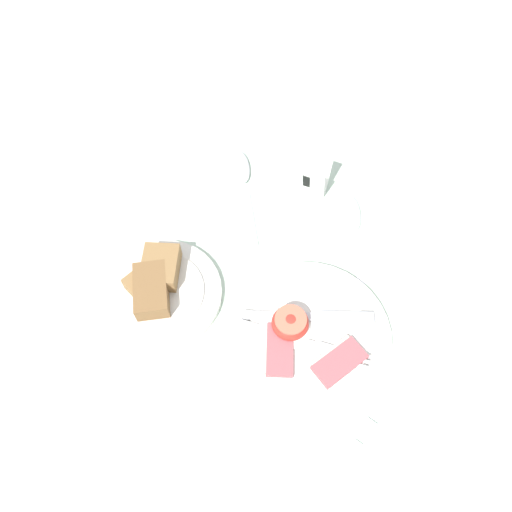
{
  "coord_description": "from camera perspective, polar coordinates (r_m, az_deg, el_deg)",
  "views": [
    {
      "loc": [
        0.09,
        -0.26,
        0.67
      ],
      "look_at": [
        -0.04,
        0.09,
        0.02
      ],
      "focal_mm": 35.0,
      "sensor_mm": 36.0,
      "label": 1
    }
  ],
  "objects": [
    {
      "name": "bread_plate",
      "position": [
        0.74,
        -11.16,
        -3.66
      ],
      "size": [
        0.18,
        0.18,
        0.05
      ],
      "color": "silver",
      "rests_on": "ground_plane"
    },
    {
      "name": "number_card",
      "position": [
        0.82,
        6.09,
        9.02
      ],
      "size": [
        0.06,
        0.05,
        0.07
      ],
      "rotation": [
        0.0,
        0.0,
        -0.04
      ],
      "color": "white",
      "rests_on": "ground_plane"
    },
    {
      "name": "fork_on_cloth",
      "position": [
        0.68,
        10.94,
        -21.29
      ],
      "size": [
        0.07,
        0.18,
        0.01
      ],
      "rotation": [
        0.0,
        0.0,
        1.28
      ],
      "color": "silver",
      "rests_on": "ground_plane"
    },
    {
      "name": "breakfast_plate",
      "position": [
        0.71,
        5.77,
        -8.77
      ],
      "size": [
        0.23,
        0.23,
        0.04
      ],
      "color": "silver",
      "rests_on": "ground_plane"
    },
    {
      "name": "sugar_cup",
      "position": [
        0.8,
        18.7,
        3.23
      ],
      "size": [
        0.1,
        0.1,
        0.07
      ],
      "color": "white",
      "rests_on": "ground_plane"
    },
    {
      "name": "teaspoon_by_saucer",
      "position": [
        0.85,
        -1.4,
        8.75
      ],
      "size": [
        0.11,
        0.18,
        0.01
      ],
      "rotation": [
        0.0,
        0.0,
        2.07
      ],
      "color": "silver",
      "rests_on": "ground_plane"
    },
    {
      "name": "ground_plane",
      "position": [
        0.72,
        0.58,
        -7.4
      ],
      "size": [
        3.0,
        3.0,
        0.0
      ],
      "primitive_type": "plane",
      "color": "#B7CCB7"
    },
    {
      "name": "teaspoon_near_cup",
      "position": [
        0.81,
        11.16,
        3.24
      ],
      "size": [
        0.09,
        0.19,
        0.01
      ],
      "rotation": [
        0.0,
        0.0,
        1.94
      ],
      "color": "silver",
      "rests_on": "ground_plane"
    }
  ]
}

